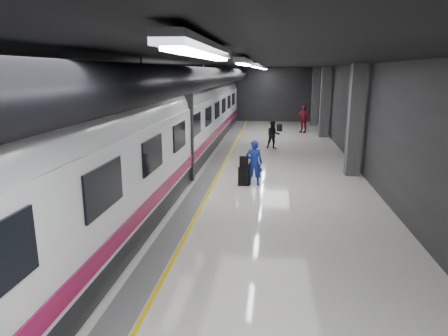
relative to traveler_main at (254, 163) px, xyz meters
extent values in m
plane|color=silver|center=(-0.58, 0.02, -0.86)|extent=(40.00, 40.00, 0.00)
cube|color=black|center=(-0.58, 0.02, 3.64)|extent=(10.00, 40.00, 0.02)
cube|color=#28282B|center=(-0.58, 20.02, 1.39)|extent=(10.00, 0.02, 4.50)
cube|color=#28282B|center=(-5.58, 0.02, 1.39)|extent=(0.02, 40.00, 4.50)
cube|color=#28282B|center=(4.42, 0.02, 1.39)|extent=(0.02, 40.00, 4.50)
cube|color=slate|center=(-1.93, 0.02, -0.86)|extent=(0.65, 39.80, 0.01)
cube|color=yellow|center=(-1.53, 0.02, -0.86)|extent=(0.10, 39.80, 0.01)
cylinder|color=black|center=(-1.88, 0.02, 3.09)|extent=(0.80, 38.00, 0.80)
cube|color=silver|center=(0.02, -10.98, 3.54)|extent=(0.22, 2.60, 0.10)
cube|color=silver|center=(0.02, -5.98, 3.54)|extent=(0.22, 2.60, 0.10)
cube|color=silver|center=(0.02, -0.98, 3.54)|extent=(0.22, 2.60, 0.10)
cube|color=silver|center=(0.02, 4.02, 3.54)|extent=(0.22, 2.60, 0.10)
cube|color=silver|center=(0.02, 9.02, 3.54)|extent=(0.22, 2.60, 0.10)
cube|color=silver|center=(0.02, 14.02, 3.54)|extent=(0.22, 2.60, 0.10)
cube|color=silver|center=(0.02, 18.02, 3.54)|extent=(0.22, 2.60, 0.10)
cube|color=#515154|center=(3.97, 2.02, 1.39)|extent=(0.55, 0.55, 4.50)
cube|color=#515154|center=(3.97, 12.02, 1.39)|extent=(0.55, 0.55, 4.50)
cube|color=#515154|center=(3.97, 18.02, 1.39)|extent=(0.55, 0.55, 4.50)
cube|color=black|center=(-3.83, 0.02, -0.51)|extent=(2.80, 38.00, 0.60)
cube|color=white|center=(-3.83, 0.02, 0.89)|extent=(2.90, 38.00, 2.20)
cylinder|color=white|center=(-3.83, 0.02, 1.84)|extent=(2.80, 38.00, 2.80)
cube|color=maroon|center=(-2.36, 0.02, 0.09)|extent=(0.04, 38.00, 0.35)
cube|color=black|center=(-3.83, 0.02, 1.14)|extent=(3.05, 0.25, 3.80)
cube|color=black|center=(-2.36, -7.98, 1.29)|extent=(0.05, 1.60, 0.85)
cube|color=black|center=(-2.36, -4.98, 1.29)|extent=(0.05, 1.60, 0.85)
cube|color=black|center=(-2.36, -1.98, 1.29)|extent=(0.05, 1.60, 0.85)
cube|color=black|center=(-2.36, 1.02, 1.29)|extent=(0.05, 1.60, 0.85)
cube|color=black|center=(-2.36, 4.02, 1.29)|extent=(0.05, 1.60, 0.85)
cube|color=black|center=(-2.36, 7.02, 1.29)|extent=(0.05, 1.60, 0.85)
cube|color=black|center=(-2.36, 10.02, 1.29)|extent=(0.05, 1.60, 0.85)
cube|color=black|center=(-2.36, 13.02, 1.29)|extent=(0.05, 1.60, 0.85)
cube|color=black|center=(-2.36, 16.02, 1.29)|extent=(0.05, 1.60, 0.85)
imported|color=#173CB0|center=(0.00, 0.00, 0.00)|extent=(0.64, 0.42, 1.73)
cube|color=black|center=(-0.37, -0.12, -0.52)|extent=(0.46, 0.32, 0.69)
cube|color=black|center=(-0.37, -0.13, 0.05)|extent=(0.35, 0.21, 0.44)
imported|color=black|center=(0.71, 7.42, -0.09)|extent=(0.85, 0.71, 1.55)
imported|color=maroon|center=(2.79, 13.69, 0.10)|extent=(1.20, 1.00, 1.92)
cube|color=black|center=(1.17, 14.16, -0.61)|extent=(0.39, 0.32, 0.50)
camera|label=1|loc=(0.64, -14.62, 3.34)|focal=32.00mm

